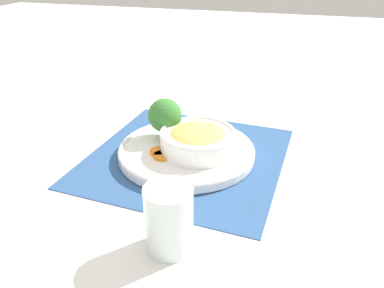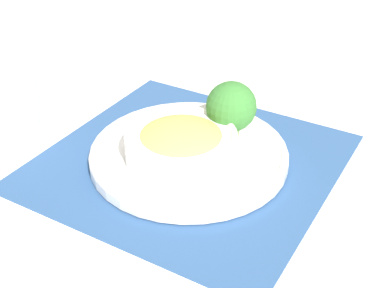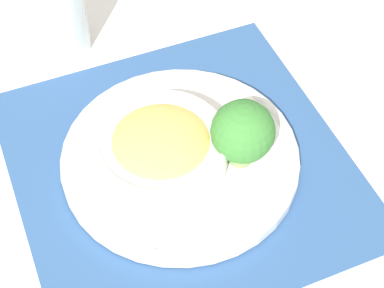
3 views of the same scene
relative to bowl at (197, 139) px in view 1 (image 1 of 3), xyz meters
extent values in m
plane|color=white|center=(0.00, 0.02, -0.05)|extent=(4.00, 4.00, 0.00)
cube|color=#2D5184|center=(0.00, 0.02, -0.04)|extent=(0.44, 0.43, 0.00)
cylinder|color=white|center=(0.00, 0.02, -0.03)|extent=(0.29, 0.29, 0.02)
torus|color=white|center=(0.00, 0.02, -0.03)|extent=(0.29, 0.29, 0.01)
cylinder|color=white|center=(0.00, 0.00, -0.01)|extent=(0.16, 0.16, 0.04)
torus|color=white|center=(0.00, 0.00, 0.01)|extent=(0.16, 0.16, 0.01)
ellipsoid|color=#E0B75B|center=(0.00, 0.00, 0.00)|extent=(0.13, 0.13, 0.05)
cylinder|color=#84AD5B|center=(0.04, 0.09, -0.01)|extent=(0.03, 0.03, 0.03)
sphere|color=#387A33|center=(0.04, 0.09, 0.03)|extent=(0.08, 0.08, 0.08)
sphere|color=#387A33|center=(0.02, 0.09, 0.03)|extent=(0.03, 0.03, 0.03)
sphere|color=#387A33|center=(0.06, 0.08, 0.03)|extent=(0.03, 0.03, 0.03)
cylinder|color=orange|center=(-0.03, 0.08, -0.02)|extent=(0.04, 0.04, 0.01)
cylinder|color=orange|center=(-0.05, 0.06, -0.02)|extent=(0.04, 0.04, 0.01)
cylinder|color=silver|center=(-0.27, -0.03, 0.01)|extent=(0.07, 0.07, 0.11)
cylinder|color=silver|center=(-0.27, -0.03, -0.01)|extent=(0.06, 0.06, 0.06)
camera|label=1|loc=(-0.67, -0.18, 0.36)|focal=35.00mm
camera|label=2|loc=(0.30, -0.56, 0.40)|focal=50.00mm
camera|label=3|loc=(0.44, -0.18, 0.59)|focal=60.00mm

